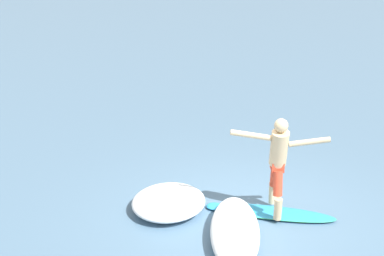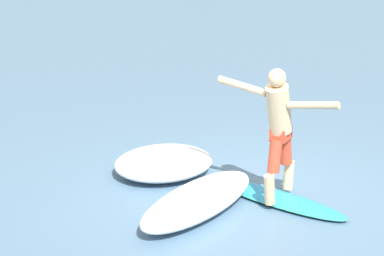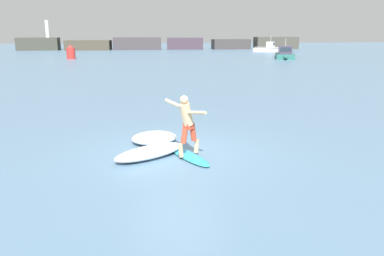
% 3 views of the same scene
% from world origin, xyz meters
% --- Properties ---
extents(ground_plane, '(200.00, 200.00, 0.00)m').
position_xyz_m(ground_plane, '(0.00, 0.00, 0.00)').
color(ground_plane, slate).
extents(surfboard, '(1.28, 2.16, 0.21)m').
position_xyz_m(surfboard, '(0.28, -0.34, 0.04)').
color(surfboard, '#2B97C8').
rests_on(surfboard, ground).
extents(surfer, '(1.02, 1.32, 1.68)m').
position_xyz_m(surfer, '(0.25, -0.41, 1.06)').
color(surfer, tan).
rests_on(surfer, surfboard).
extents(wave_foam_at_tail, '(2.25, 1.85, 0.31)m').
position_xyz_m(wave_foam_at_tail, '(-0.77, -0.27, 0.15)').
color(wave_foam_at_tail, white).
rests_on(wave_foam_at_tail, ground).
extents(wave_foam_at_nose, '(1.82, 1.74, 0.31)m').
position_xyz_m(wave_foam_at_nose, '(-0.63, 1.16, 0.15)').
color(wave_foam_at_nose, white).
rests_on(wave_foam_at_nose, ground).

